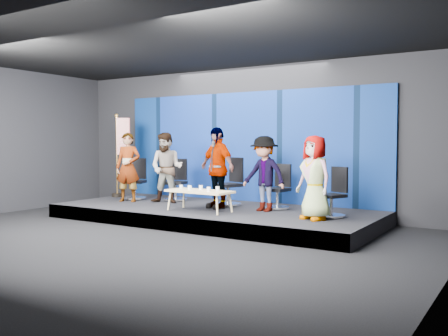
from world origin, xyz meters
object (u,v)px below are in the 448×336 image
Objects in this scene: panelist_a at (128,167)px; mug_b at (190,188)px; chair_d at (279,194)px; mug_a at (181,187)px; panelist_e at (315,178)px; mug_e at (218,189)px; chair_c at (230,190)px; panelist_c at (217,168)px; mug_d at (209,189)px; mug_c at (201,188)px; chair_a at (136,186)px; panelist_d at (264,174)px; flag_stand at (121,153)px; panelist_b at (167,168)px; coffee_table at (199,192)px; chair_e at (333,201)px; chair_b at (176,187)px.

panelist_a reaches higher than mug_b.
mug_a is at bearing -137.93° from chair_d.
panelist_e is 2.02m from mug_e.
panelist_a is 2.84m from mug_e.
panelist_e reaches higher than chair_c.
mug_e is (0.37, -0.54, -0.39)m from panelist_c.
chair_d reaches higher than mug_d.
chair_a is at bearing 162.00° from mug_c.
mug_e is at bearing -37.07° from panelist_c.
flag_stand is (-4.35, 0.41, 0.37)m from panelist_d.
panelist_d is at bearing -16.43° from panelist_b.
coffee_table is 0.67× the size of flag_stand.
chair_a is 3.78m from chair_d.
panelist_a is at bearing -63.98° from flag_stand.
chair_e is 0.68m from panelist_e.
panelist_b reaches higher than panelist_d.
panelist_a is at bearing 167.73° from mug_a.
chair_b is at bearing 85.44° from panelist_b.
mug_d is (-2.11, -0.32, -0.29)m from panelist_e.
mug_e is at bearing 0.19° from mug_a.
mug_a is at bearing 168.95° from mug_d.
panelist_e reaches higher than mug_a.
panelist_a reaches higher than mug_e.
mug_d is at bearing -32.13° from mug_c.
chair_d is 1.70m from coffee_table.
coffee_table is (2.57, -0.93, 0.06)m from chair_a.
mug_b is (-2.78, -0.75, 0.17)m from chair_e.
chair_d reaches higher than mug_e.
chair_c is 12.70× the size of mug_a.
chair_b is 1.96m from coffee_table.
panelist_d is at bearing -1.35° from chair_c.
mug_e is at bearing -47.16° from chair_b.
mug_b is at bearing -158.56° from coffee_table.
panelist_e is at bearing -31.57° from chair_d.
coffee_table is 0.32m from mug_d.
panelist_a is 1.53× the size of chair_c.
chair_a reaches higher than mug_d.
panelist_b is (1.14, -0.20, 0.48)m from chair_a.
panelist_d is at bearing 27.83° from mug_c.
panelist_a is 1.07× the size of panelist_d.
panelist_a reaches higher than panelist_b.
panelist_b is 0.76× the size of flag_stand.
panelist_a is 1.13m from flag_stand.
chair_e is 0.66× the size of coffee_table.
mug_e is (-2.00, -0.16, -0.29)m from panelist_e.
panelist_b is 1.66m from coffee_table.
panelist_b is 1.06× the size of panelist_e.
mug_b reaches higher than mug_c.
panelist_b is (0.10, -0.49, 0.48)m from chair_b.
mug_a is 0.47m from mug_c.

